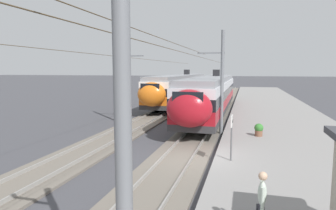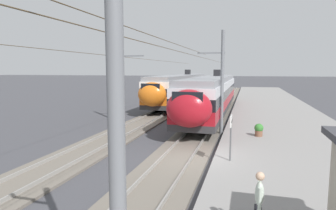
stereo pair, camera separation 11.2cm
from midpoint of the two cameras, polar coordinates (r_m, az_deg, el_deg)
ground_plane at (r=14.82m, az=5.54°, el=-11.01°), size 400.00×400.00×0.00m
platform_slab at (r=14.88m, az=25.71°, el=-10.88°), size 120.00×8.57×0.36m
track_near at (r=14.99m, az=1.71°, el=-10.51°), size 120.00×3.00×0.28m
track_far at (r=16.90m, az=-15.98°, el=-8.76°), size 120.00×3.00×0.28m
train_near_platform at (r=28.92m, az=8.38°, el=2.19°), size 25.11×3.02×4.27m
train_far_track at (r=39.08m, az=2.34°, el=3.46°), size 26.17×2.99×4.27m
catenary_mast_west at (r=4.08m, az=-10.96°, el=-3.90°), size 39.71×1.89×7.16m
catenary_mast_mid at (r=20.57m, az=9.97°, el=4.63°), size 39.71×1.89×7.20m
catenary_mast_far_side at (r=25.40m, az=-9.31°, el=5.04°), size 39.71×2.38×7.15m
platform_sign at (r=13.77m, az=12.01°, el=-4.33°), size 0.70×0.08×2.10m
passenger_walking at (r=8.01m, az=17.34°, el=-17.28°), size 0.53×0.22×1.69m
handbag_beside_passenger at (r=9.43m, az=16.97°, el=-18.90°), size 0.32×0.18×0.38m
potted_plant_platform_edge at (r=19.49m, az=17.02°, el=-4.51°), size 0.55×0.55×0.80m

